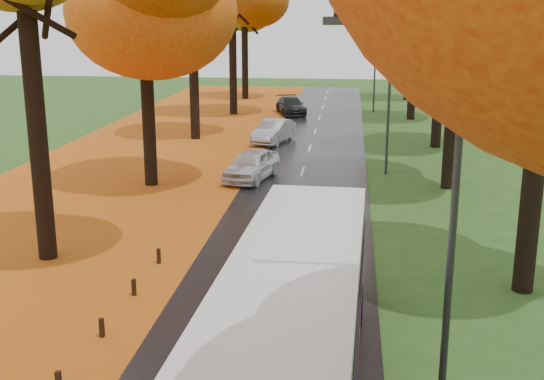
% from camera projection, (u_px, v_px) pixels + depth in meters
% --- Properties ---
extents(road, '(6.50, 90.00, 0.04)m').
position_uv_depth(road, '(294.00, 197.00, 29.95)').
color(road, black).
rests_on(road, ground).
extents(centre_line, '(0.12, 90.00, 0.01)m').
position_uv_depth(centre_line, '(294.00, 197.00, 29.95)').
color(centre_line, silver).
rests_on(centre_line, road).
extents(leaf_verge, '(12.00, 90.00, 0.02)m').
position_uv_depth(leaf_verge, '(97.00, 191.00, 30.95)').
color(leaf_verge, '#964B0D').
rests_on(leaf_verge, ground).
extents(leaf_drift, '(0.90, 90.00, 0.01)m').
position_uv_depth(leaf_drift, '(226.00, 195.00, 30.28)').
color(leaf_drift, '#BA4F13').
rests_on(leaf_drift, road).
extents(streetlamp_near, '(2.45, 0.18, 8.00)m').
position_uv_depth(streetlamp_near, '(440.00, 200.00, 11.99)').
color(streetlamp_near, '#333538').
rests_on(streetlamp_near, ground).
extents(streetlamp_mid, '(2.45, 0.18, 8.00)m').
position_uv_depth(streetlamp_mid, '(385.00, 80.00, 33.13)').
color(streetlamp_mid, '#333538').
rests_on(streetlamp_mid, ground).
extents(streetlamp_far, '(2.45, 0.18, 8.00)m').
position_uv_depth(streetlamp_far, '(372.00, 53.00, 54.27)').
color(streetlamp_far, '#333538').
rests_on(streetlamp_far, ground).
extents(bus, '(3.11, 11.85, 3.10)m').
position_uv_depth(bus, '(294.00, 323.00, 14.13)').
color(bus, '#520C24').
rests_on(bus, road).
extents(car_white, '(2.65, 4.57, 1.46)m').
position_uv_depth(car_white, '(252.00, 165.00, 32.87)').
color(car_white, silver).
rests_on(car_white, road).
extents(car_silver, '(2.54, 4.49, 1.40)m').
position_uv_depth(car_silver, '(274.00, 131.00, 42.14)').
color(car_silver, gray).
rests_on(car_silver, road).
extents(car_dark, '(3.06, 4.96, 1.34)m').
position_uv_depth(car_dark, '(291.00, 106.00, 53.89)').
color(car_dark, black).
rests_on(car_dark, road).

